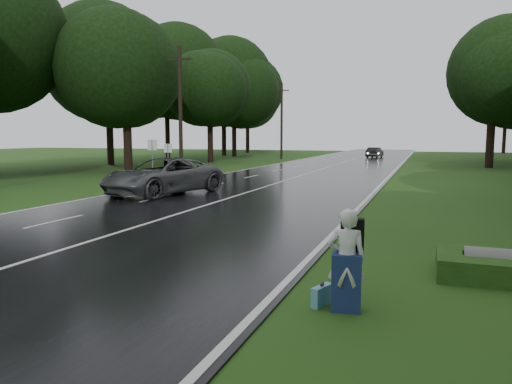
% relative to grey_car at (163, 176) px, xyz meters
% --- Properties ---
extents(ground, '(160.00, 160.00, 0.00)m').
position_rel_grey_car_xyz_m(ground, '(3.54, -9.51, -0.89)').
color(ground, '#254A16').
rests_on(ground, ground).
extents(road, '(12.00, 140.00, 0.04)m').
position_rel_grey_car_xyz_m(road, '(3.54, 10.49, -0.87)').
color(road, black).
rests_on(road, ground).
extents(lane_center, '(0.12, 140.00, 0.01)m').
position_rel_grey_car_xyz_m(lane_center, '(3.54, 10.49, -0.85)').
color(lane_center, silver).
rests_on(lane_center, road).
extents(grey_car, '(4.42, 6.67, 1.70)m').
position_rel_grey_car_xyz_m(grey_car, '(0.00, 0.00, 0.00)').
color(grey_car, '#474A4C').
rests_on(grey_car, road).
extents(far_car, '(1.92, 4.11, 1.30)m').
position_rel_grey_car_xyz_m(far_car, '(5.40, 42.24, -0.20)').
color(far_car, black).
rests_on(far_car, road).
extents(hitchhiker, '(0.66, 0.62, 1.66)m').
position_rel_grey_car_xyz_m(hitchhiker, '(10.62, -11.96, -0.12)').
color(hitchhiker, silver).
rests_on(hitchhiker, ground).
extents(suitcase, '(0.29, 0.49, 0.33)m').
position_rel_grey_car_xyz_m(suitcase, '(10.21, -11.88, -0.72)').
color(suitcase, teal).
rests_on(suitcase, ground).
extents(culvert, '(1.19, 0.60, 0.60)m').
position_rel_grey_car_xyz_m(culvert, '(13.11, -9.22, -0.89)').
color(culvert, slate).
rests_on(culvert, ground).
extents(utility_pole_mid, '(1.80, 0.28, 9.06)m').
position_rel_grey_car_xyz_m(utility_pole_mid, '(-4.96, 10.66, -0.89)').
color(utility_pole_mid, black).
rests_on(utility_pole_mid, ground).
extents(utility_pole_far, '(1.80, 0.28, 9.11)m').
position_rel_grey_car_xyz_m(utility_pole_far, '(-4.96, 35.34, -0.89)').
color(utility_pole_far, black).
rests_on(utility_pole_far, ground).
extents(road_sign_a, '(0.61, 0.10, 2.56)m').
position_rel_grey_car_xyz_m(road_sign_a, '(-3.66, 4.86, -0.89)').
color(road_sign_a, white).
rests_on(road_sign_a, ground).
extents(road_sign_b, '(0.55, 0.10, 2.29)m').
position_rel_grey_car_xyz_m(road_sign_b, '(-3.66, 6.66, -0.89)').
color(road_sign_b, white).
rests_on(road_sign_b, ground).
extents(tree_left_d, '(8.55, 8.55, 13.36)m').
position_rel_grey_car_xyz_m(tree_left_d, '(-9.63, 10.84, -0.89)').
color(tree_left_d, black).
rests_on(tree_left_d, ground).
extents(tree_left_e, '(9.03, 9.03, 14.10)m').
position_rel_grey_car_xyz_m(tree_left_e, '(-9.91, 25.82, -0.89)').
color(tree_left_e, black).
rests_on(tree_left_e, ground).
extents(tree_left_f, '(9.68, 9.68, 15.13)m').
position_rel_grey_car_xyz_m(tree_left_f, '(-13.22, 40.21, -0.89)').
color(tree_left_f, black).
rests_on(tree_left_f, ground).
extents(tree_right_e, '(9.18, 9.18, 14.35)m').
position_rel_grey_car_xyz_m(tree_right_e, '(16.85, 26.38, -0.89)').
color(tree_right_e, black).
rests_on(tree_right_e, ground).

